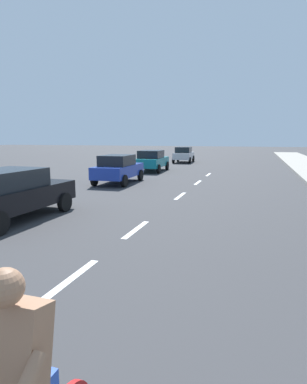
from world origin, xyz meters
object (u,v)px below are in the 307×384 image
Objects in this scene: parked_car_black at (9,193)px; parked_car_blue at (118,168)px; parked_car_silver at (184,154)px; parked_car_teal at (152,160)px.

parked_car_black is 1.09× the size of parked_car_blue.
parked_car_silver is at bearing 87.14° from parked_car_blue.
parked_car_teal is (-0.34, 15.32, -0.00)m from parked_car_black.
parked_car_black and parked_car_silver have the same top height.
parked_car_silver is at bearing 90.87° from parked_car_black.
parked_car_black and parked_car_blue have the same top height.
parked_car_teal is (-0.23, 6.75, 0.00)m from parked_car_blue.
parked_car_black is 24.63m from parked_car_silver.
parked_car_teal is at bearing -95.98° from parked_car_silver.
parked_car_black is 1.11× the size of parked_car_silver.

